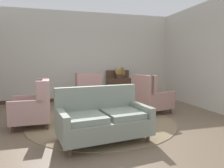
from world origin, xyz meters
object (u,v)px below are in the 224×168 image
Objects in this scene: side_table at (129,94)px; armchair_back_corner at (150,97)px; sideboard at (119,87)px; gramophone at (121,71)px; porcelain_vase at (100,96)px; armchair_foreground_right at (87,93)px; coffee_table at (102,105)px; armchair_beside_settee at (35,107)px; settee at (103,119)px.

armchair_back_corner is at bearing -66.74° from side_table.
sideboard is 0.62m from gramophone.
sideboard is (1.24, 2.41, -0.13)m from porcelain_vase.
sideboard is at bearing -156.67° from armchair_foreground_right.
coffee_table is at bearing -116.82° from sideboard.
porcelain_vase is at bearing -117.25° from sideboard.
armchair_foreground_right is at bearing 139.03° from armchair_beside_settee.
armchair_beside_settee is 1.44× the size of side_table.
armchair_back_corner is (1.48, 0.32, -0.16)m from porcelain_vase.
armchair_beside_settee is at bearing 40.89° from armchair_foreground_right.
coffee_table is 0.88× the size of armchair_beside_settee.
armchair_foreground_right is 0.98× the size of sideboard.
settee is at bearing 44.78° from armchair_beside_settee.
armchair_foreground_right reaches higher than side_table.
porcelain_vase is 1.52m from armchair_back_corner.
armchair_foreground_right is (0.17, 2.88, 0.05)m from settee.
armchair_foreground_right reaches higher than armchair_back_corner.
armchair_beside_settee is 1.82× the size of gramophone.
sideboard is at bearing 62.75° from porcelain_vase.
sideboard is at bearing 86.21° from side_table.
armchair_beside_settee is 0.96× the size of armchair_foreground_right.
gramophone is at bearing -8.60° from armchair_back_corner.
sideboard reaches higher than side_table.
armchair_back_corner is 2.00m from armchair_foreground_right.
sideboard reaches higher than armchair_foreground_right.
armchair_beside_settee is at bearing -176.72° from porcelain_vase.
armchair_back_corner is at bearing 10.44° from coffee_table.
settee is at bearing -120.36° from side_table.
side_table is at bearing 112.92° from armchair_beside_settee.
sideboard is at bearing 63.18° from coffee_table.
armchair_beside_settee is 3.72m from gramophone.
armchair_foreground_right is at bearing 92.52° from porcelain_vase.
settee is at bearing 77.74° from armchair_foreground_right.
armchair_beside_settee is 0.95× the size of sideboard.
armchair_back_corner is 1.89× the size of gramophone.
armchair_foreground_right reaches higher than coffee_table.
porcelain_vase is at bearing -137.10° from side_table.
sideboard is (-0.23, 2.09, 0.03)m from armchair_back_corner.
armchair_foreground_right is at bearing 157.32° from side_table.
gramophone is at bearing 59.21° from settee.
armchair_beside_settee reaches higher than settee.
porcelain_vase is 1.34m from settee.
armchair_back_corner is 0.98× the size of sideboard.
porcelain_vase reaches higher than coffee_table.
armchair_foreground_right is (-0.07, 1.58, -0.15)m from porcelain_vase.
settee reaches higher than porcelain_vase.
armchair_back_corner is 1.49× the size of side_table.
coffee_table is at bearing 70.16° from settee.
settee is 1.58× the size of armchair_foreground_right.
gramophone is (1.53, 3.62, 0.68)m from settee.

